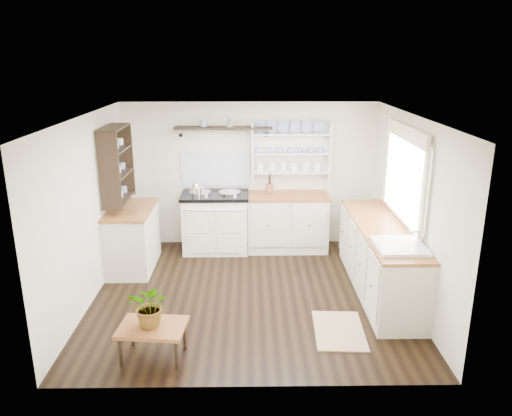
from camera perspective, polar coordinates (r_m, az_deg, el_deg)
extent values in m
cube|color=black|center=(6.61, -0.70, -9.80)|extent=(4.00, 3.80, 0.01)
cube|color=silver|center=(8.01, -0.76, 3.83)|extent=(4.00, 0.02, 2.30)
cube|color=silver|center=(6.49, 17.20, -0.16)|extent=(0.02, 3.80, 2.30)
cube|color=silver|center=(6.49, -18.68, -0.31)|extent=(0.02, 3.80, 2.30)
cube|color=white|center=(5.94, -0.78, 10.41)|extent=(4.00, 3.80, 0.01)
cube|color=white|center=(6.53, 16.74, 3.16)|extent=(0.04, 1.40, 1.00)
cube|color=white|center=(6.52, 16.58, 3.17)|extent=(0.02, 1.50, 1.10)
cube|color=#FCF9CA|center=(6.41, 16.85, 8.20)|extent=(0.04, 1.55, 0.18)
cube|color=white|center=(7.91, -4.62, -1.76)|extent=(1.00, 0.65, 0.88)
cube|color=black|center=(7.77, -4.70, 1.48)|extent=(1.04, 0.69, 0.05)
cylinder|color=silver|center=(7.78, -6.40, 1.75)|extent=(0.34, 0.34, 0.03)
cylinder|color=silver|center=(7.75, -3.01, 1.78)|extent=(0.34, 0.34, 0.03)
cylinder|color=silver|center=(7.46, -4.85, -0.20)|extent=(0.90, 0.02, 0.02)
cube|color=beige|center=(7.94, 3.60, -1.66)|extent=(1.25, 0.60, 0.88)
cube|color=brown|center=(7.81, 3.66, 1.40)|extent=(1.27, 0.63, 0.04)
cube|color=beige|center=(6.74, 13.98, -5.69)|extent=(0.60, 2.40, 0.88)
cube|color=brown|center=(6.58, 14.25, -2.16)|extent=(0.62, 2.43, 0.04)
cube|color=white|center=(5.94, 16.00, -5.27)|extent=(0.55, 0.60, 0.28)
cylinder|color=silver|center=(5.93, 18.02, -3.42)|extent=(0.02, 0.02, 0.22)
cube|color=beige|center=(7.46, -13.93, -3.43)|extent=(0.60, 1.10, 0.88)
cube|color=brown|center=(7.32, -14.18, -0.20)|extent=(0.62, 1.13, 0.04)
cube|color=white|center=(7.93, 3.96, 6.61)|extent=(1.20, 0.03, 0.90)
cube|color=white|center=(7.85, 4.01, 6.49)|extent=(1.20, 0.22, 0.02)
cylinder|color=navy|center=(7.81, 4.05, 8.45)|extent=(0.20, 0.02, 0.20)
cube|color=black|center=(7.75, -3.78, 9.13)|extent=(1.50, 0.24, 0.04)
cone|color=black|center=(7.89, -8.51, 8.33)|extent=(0.06, 0.20, 0.06)
cone|color=black|center=(7.83, 1.07, 8.44)|extent=(0.06, 0.20, 0.06)
cube|color=black|center=(7.19, -15.66, 4.90)|extent=(0.28, 0.80, 1.05)
cylinder|color=brown|center=(7.84, 1.51, 2.25)|extent=(0.12, 0.12, 0.14)
cube|color=brown|center=(5.31, -11.76, -13.22)|extent=(0.71, 0.54, 0.04)
cylinder|color=black|center=(5.34, -15.26, -15.62)|extent=(0.04, 0.04, 0.32)
cylinder|color=black|center=(5.64, -13.96, -13.60)|extent=(0.04, 0.04, 0.32)
cylinder|color=black|center=(5.19, -9.09, -16.25)|extent=(0.04, 0.04, 0.32)
cylinder|color=black|center=(5.49, -8.15, -14.11)|extent=(0.04, 0.04, 0.32)
imported|color=#3F7233|center=(5.19, -11.93, -10.86)|extent=(0.48, 0.44, 0.45)
cube|color=#957C56|center=(5.88, 9.46, -13.64)|extent=(0.59, 0.88, 0.02)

